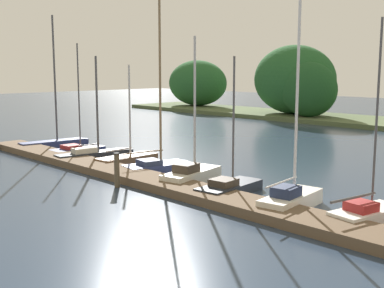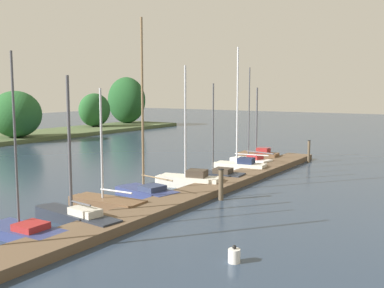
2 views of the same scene
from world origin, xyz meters
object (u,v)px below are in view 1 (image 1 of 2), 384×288
object	(u,v)px
sailboat_4	(158,163)
mooring_piling_1	(117,170)
sailboat_5	(193,174)
sailboat_8	(369,212)
sailboat_0	(56,140)
sailboat_2	(95,153)
sailboat_7	(292,197)
sailboat_3	(129,158)
sailboat_6	(231,186)
sailboat_1	(78,149)

from	to	relation	value
sailboat_4	mooring_piling_1	distance (m)	3.62
sailboat_5	sailboat_8	distance (m)	7.99
sailboat_0	sailboat_8	size ratio (longest dim) A/B	1.26
sailboat_2	sailboat_7	world-z (taller)	sailboat_7
sailboat_3	sailboat_7	size ratio (longest dim) A/B	0.67
sailboat_0	sailboat_5	distance (m)	13.21
sailboat_4	sailboat_7	size ratio (longest dim) A/B	1.10
sailboat_0	sailboat_3	xyz separation A→B (m)	(7.66, 0.08, -0.17)
sailboat_2	sailboat_3	size ratio (longest dim) A/B	1.09
sailboat_8	mooring_piling_1	bearing A→B (deg)	117.86
sailboat_3	sailboat_8	bearing A→B (deg)	-95.32
sailboat_6	sailboat_8	bearing A→B (deg)	-91.10
sailboat_5	sailboat_7	world-z (taller)	sailboat_7
sailboat_2	sailboat_5	world-z (taller)	sailboat_5
mooring_piling_1	sailboat_6	bearing A→B (deg)	32.87
sailboat_1	sailboat_4	distance (m)	7.06
sailboat_1	sailboat_5	xyz separation A→B (m)	(9.99, -0.32, 0.13)
sailboat_1	sailboat_6	bearing A→B (deg)	-93.97
sailboat_4	sailboat_8	distance (m)	10.94
sailboat_5	sailboat_6	bearing A→B (deg)	-107.75
sailboat_3	sailboat_4	world-z (taller)	sailboat_4
sailboat_0	sailboat_2	bearing A→B (deg)	-90.38
sailboat_8	sailboat_0	bearing A→B (deg)	99.00
sailboat_1	sailboat_3	bearing A→B (deg)	-86.76
sailboat_7	mooring_piling_1	xyz separation A→B (m)	(-6.97, -2.60, 0.29)
sailboat_3	sailboat_2	bearing A→B (deg)	101.68
sailboat_2	sailboat_6	bearing A→B (deg)	-85.37
sailboat_0	sailboat_6	bearing A→B (deg)	-87.76
sailboat_1	mooring_piling_1	world-z (taller)	sailboat_1
sailboat_2	sailboat_8	xyz separation A→B (m)	(15.81, 0.17, -0.01)
sailboat_3	sailboat_6	bearing A→B (deg)	-100.08
sailboat_1	sailboat_7	xyz separation A→B (m)	(15.35, -0.58, 0.16)
sailboat_2	sailboat_6	size ratio (longest dim) A/B	1.04
sailboat_8	mooring_piling_1	world-z (taller)	sailboat_8
sailboat_5	sailboat_1	bearing A→B (deg)	76.18
sailboat_2	sailboat_0	bearing A→B (deg)	90.64
sailboat_4	sailboat_3	bearing A→B (deg)	96.74
sailboat_2	sailboat_6	distance (m)	10.25
sailboat_7	sailboat_3	bearing A→B (deg)	77.41
sailboat_0	sailboat_8	distance (m)	21.19
mooring_piling_1	sailboat_3	bearing A→B (deg)	137.97
sailboat_7	sailboat_0	bearing A→B (deg)	79.68
sailboat_5	sailboat_6	distance (m)	2.44
sailboat_2	sailboat_4	xyz separation A→B (m)	(4.87, 0.43, 0.08)
sailboat_1	sailboat_6	size ratio (longest dim) A/B	1.18
sailboat_3	mooring_piling_1	distance (m)	5.30
sailboat_1	sailboat_8	bearing A→B (deg)	-91.61
sailboat_3	sailboat_4	size ratio (longest dim) A/B	0.61
sailboat_7	sailboat_8	xyz separation A→B (m)	(2.63, 0.50, -0.10)
sailboat_0	sailboat_2	world-z (taller)	sailboat_0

